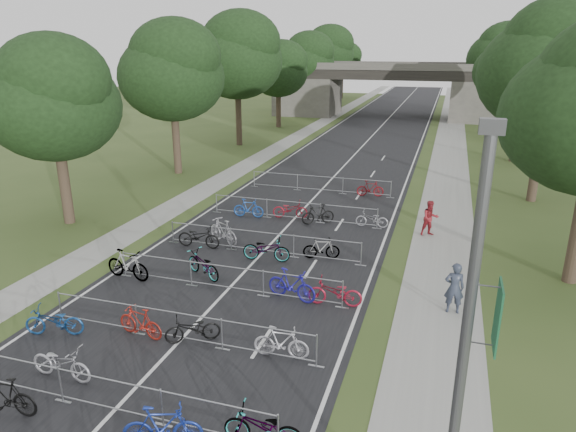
{
  "coord_description": "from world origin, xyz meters",
  "views": [
    {
      "loc": [
        7.73,
        -5.62,
        9.16
      ],
      "look_at": [
        0.5,
        17.46,
        1.1
      ],
      "focal_mm": 32.0,
      "sensor_mm": 36.0,
      "label": 1
    }
  ],
  "objects_px": {
    "pedestrian_a": "(454,288)",
    "pedestrian_b": "(430,218)",
    "overpass_bridge": "(392,90)",
    "lamppost": "(464,364)"
  },
  "relations": [
    {
      "from": "lamppost",
      "to": "pedestrian_a",
      "type": "xyz_separation_m",
      "value": [
        0.12,
        9.89,
        -3.32
      ]
    },
    {
      "from": "lamppost",
      "to": "pedestrian_a",
      "type": "distance_m",
      "value": 10.43
    },
    {
      "from": "overpass_bridge",
      "to": "pedestrian_b",
      "type": "xyz_separation_m",
      "value": [
        7.26,
        -45.21,
        -2.63
      ]
    },
    {
      "from": "lamppost",
      "to": "pedestrian_b",
      "type": "height_order",
      "value": "lamppost"
    },
    {
      "from": "overpass_bridge",
      "to": "pedestrian_b",
      "type": "height_order",
      "value": "overpass_bridge"
    },
    {
      "from": "pedestrian_a",
      "to": "pedestrian_b",
      "type": "distance_m",
      "value": 7.99
    },
    {
      "from": "overpass_bridge",
      "to": "pedestrian_a",
      "type": "distance_m",
      "value": 53.84
    },
    {
      "from": "lamppost",
      "to": "pedestrian_a",
      "type": "relative_size",
      "value": 4.29
    },
    {
      "from": "pedestrian_a",
      "to": "lamppost",
      "type": "bearing_deg",
      "value": 82.35
    },
    {
      "from": "pedestrian_b",
      "to": "overpass_bridge",
      "type": "bearing_deg",
      "value": 71.79
    }
  ]
}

